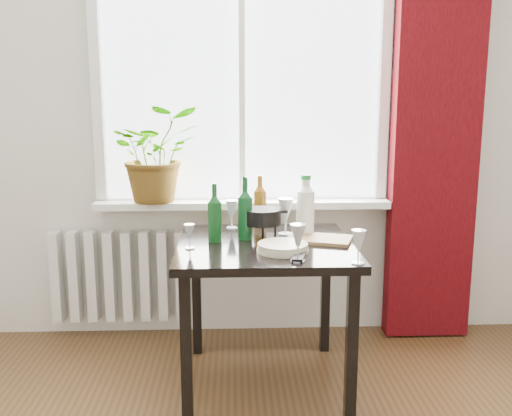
{
  "coord_description": "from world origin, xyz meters",
  "views": [
    {
      "loc": [
        -0.05,
        -1.16,
        1.44
      ],
      "look_at": [
        0.06,
        1.55,
        0.91
      ],
      "focal_mm": 40.0,
      "sensor_mm": 36.0,
      "label": 1
    }
  ],
  "objects_px": {
    "table": "(265,261)",
    "wineglass_front_right": "(298,243)",
    "wine_bottle_left": "(215,212)",
    "wineglass_back_left": "(232,214)",
    "cutting_board": "(319,239)",
    "wineglass_far_right": "(358,246)",
    "plate_stack": "(283,247)",
    "wine_bottle_right": "(245,208)",
    "tv_remote": "(299,256)",
    "potted_plant": "(156,154)",
    "radiator": "(119,276)",
    "wineglass_front_left": "(190,236)",
    "fondue_pot": "(262,223)",
    "cleaning_bottle": "(305,204)",
    "bottle_amber": "(260,200)",
    "wineglass_back_center": "(286,216)"
  },
  "relations": [
    {
      "from": "table",
      "to": "wineglass_far_right",
      "type": "height_order",
      "value": "wineglass_far_right"
    },
    {
      "from": "plate_stack",
      "to": "tv_remote",
      "type": "height_order",
      "value": "plate_stack"
    },
    {
      "from": "bottle_amber",
      "to": "cleaning_bottle",
      "type": "relative_size",
      "value": 0.9
    },
    {
      "from": "wine_bottle_left",
      "to": "plate_stack",
      "type": "bearing_deg",
      "value": -32.71
    },
    {
      "from": "wine_bottle_left",
      "to": "plate_stack",
      "type": "xyz_separation_m",
      "value": [
        0.32,
        -0.2,
        -0.13
      ]
    },
    {
      "from": "wine_bottle_left",
      "to": "wineglass_back_left",
      "type": "height_order",
      "value": "wine_bottle_left"
    },
    {
      "from": "cleaning_bottle",
      "to": "wineglass_front_left",
      "type": "bearing_deg",
      "value": -155.8
    },
    {
      "from": "wineglass_back_left",
      "to": "wineglass_front_left",
      "type": "distance_m",
      "value": 0.46
    },
    {
      "from": "radiator",
      "to": "bottle_amber",
      "type": "height_order",
      "value": "bottle_amber"
    },
    {
      "from": "wine_bottle_right",
      "to": "wineglass_back_left",
      "type": "height_order",
      "value": "wine_bottle_right"
    },
    {
      "from": "potted_plant",
      "to": "wine_bottle_left",
      "type": "xyz_separation_m",
      "value": [
        0.35,
        -0.55,
        -0.23
      ]
    },
    {
      "from": "potted_plant",
      "to": "wineglass_far_right",
      "type": "bearing_deg",
      "value": -44.71
    },
    {
      "from": "radiator",
      "to": "wineglass_back_left",
      "type": "xyz_separation_m",
      "value": [
        0.69,
        -0.31,
        0.44
      ]
    },
    {
      "from": "wine_bottle_left",
      "to": "wine_bottle_right",
      "type": "xyz_separation_m",
      "value": [
        0.15,
        0.04,
        0.01
      ]
    },
    {
      "from": "wine_bottle_right",
      "to": "tv_remote",
      "type": "bearing_deg",
      "value": -57.55
    },
    {
      "from": "potted_plant",
      "to": "wine_bottle_right",
      "type": "xyz_separation_m",
      "value": [
        0.5,
        -0.5,
        -0.22
      ]
    },
    {
      "from": "radiator",
      "to": "wineglass_front_left",
      "type": "height_order",
      "value": "wineglass_front_left"
    },
    {
      "from": "wineglass_back_left",
      "to": "tv_remote",
      "type": "distance_m",
      "value": 0.68
    },
    {
      "from": "wineglass_far_right",
      "to": "wineglass_front_left",
      "type": "xyz_separation_m",
      "value": [
        -0.74,
        0.28,
        -0.02
      ]
    },
    {
      "from": "wineglass_front_left",
      "to": "fondue_pot",
      "type": "height_order",
      "value": "fondue_pot"
    },
    {
      "from": "wineglass_back_center",
      "to": "potted_plant",
      "type": "bearing_deg",
      "value": 149.8
    },
    {
      "from": "cleaning_bottle",
      "to": "fondue_pot",
      "type": "distance_m",
      "value": 0.25
    },
    {
      "from": "wineglass_front_right",
      "to": "wineglass_back_center",
      "type": "distance_m",
      "value": 0.5
    },
    {
      "from": "wine_bottle_right",
      "to": "wineglass_back_left",
      "type": "distance_m",
      "value": 0.26
    },
    {
      "from": "wineglass_front_right",
      "to": "plate_stack",
      "type": "relative_size",
      "value": 0.7
    },
    {
      "from": "wineglass_front_right",
      "to": "cutting_board",
      "type": "relative_size",
      "value": 0.54
    },
    {
      "from": "wine_bottle_left",
      "to": "wine_bottle_right",
      "type": "height_order",
      "value": "wine_bottle_right"
    },
    {
      "from": "wine_bottle_right",
      "to": "wineglass_back_left",
      "type": "bearing_deg",
      "value": 105.87
    },
    {
      "from": "wineglass_far_right",
      "to": "fondue_pot",
      "type": "distance_m",
      "value": 0.61
    },
    {
      "from": "tv_remote",
      "to": "plate_stack",
      "type": "bearing_deg",
      "value": 133.07
    },
    {
      "from": "wineglass_far_right",
      "to": "wineglass_back_center",
      "type": "distance_m",
      "value": 0.61
    },
    {
      "from": "wineglass_back_center",
      "to": "cutting_board",
      "type": "relative_size",
      "value": 0.63
    },
    {
      "from": "table",
      "to": "cleaning_bottle",
      "type": "xyz_separation_m",
      "value": [
        0.22,
        0.16,
        0.25
      ]
    },
    {
      "from": "radiator",
      "to": "tv_remote",
      "type": "xyz_separation_m",
      "value": [
        0.99,
        -0.91,
        0.37
      ]
    },
    {
      "from": "plate_stack",
      "to": "cutting_board",
      "type": "xyz_separation_m",
      "value": [
        0.2,
        0.2,
        -0.01
      ]
    },
    {
      "from": "wineglass_far_right",
      "to": "wineglass_front_right",
      "type": "bearing_deg",
      "value": 170.07
    },
    {
      "from": "wine_bottle_right",
      "to": "wineglass_front_right",
      "type": "distance_m",
      "value": 0.47
    },
    {
      "from": "cleaning_bottle",
      "to": "tv_remote",
      "type": "bearing_deg",
      "value": -100.35
    },
    {
      "from": "table",
      "to": "wineglass_front_left",
      "type": "bearing_deg",
      "value": -164.42
    },
    {
      "from": "wineglass_back_center",
      "to": "bottle_amber",
      "type": "bearing_deg",
      "value": 121.67
    },
    {
      "from": "table",
      "to": "wineglass_front_right",
      "type": "relative_size",
      "value": 5.02
    },
    {
      "from": "wine_bottle_left",
      "to": "wine_bottle_right",
      "type": "relative_size",
      "value": 0.92
    },
    {
      "from": "wine_bottle_left",
      "to": "wineglass_far_right",
      "type": "height_order",
      "value": "wine_bottle_left"
    },
    {
      "from": "wineglass_front_right",
      "to": "wineglass_far_right",
      "type": "distance_m",
      "value": 0.26
    },
    {
      "from": "wine_bottle_right",
      "to": "wineglass_front_left",
      "type": "xyz_separation_m",
      "value": [
        -0.27,
        -0.18,
        -0.1
      ]
    },
    {
      "from": "table",
      "to": "tv_remote",
      "type": "relative_size",
      "value": 5.41
    },
    {
      "from": "potted_plant",
      "to": "bottle_amber",
      "type": "xyz_separation_m",
      "value": [
        0.59,
        -0.21,
        -0.23
      ]
    },
    {
      "from": "radiator",
      "to": "wineglass_front_right",
      "type": "xyz_separation_m",
      "value": [
        0.97,
        -0.96,
        0.44
      ]
    },
    {
      "from": "wine_bottle_right",
      "to": "bottle_amber",
      "type": "xyz_separation_m",
      "value": [
        0.09,
        0.29,
        -0.01
      ]
    },
    {
      "from": "wine_bottle_right",
      "to": "cutting_board",
      "type": "height_order",
      "value": "wine_bottle_right"
    }
  ]
}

